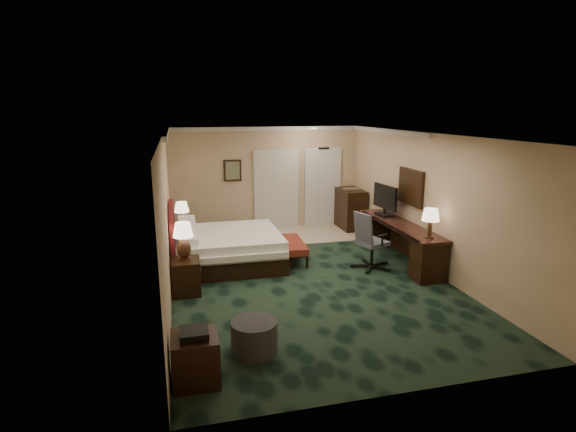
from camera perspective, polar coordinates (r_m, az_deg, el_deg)
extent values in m
cube|color=black|center=(8.71, 2.24, -7.73)|extent=(5.00, 7.50, 0.00)
cube|color=silver|center=(8.14, 2.41, 10.29)|extent=(5.00, 7.50, 0.00)
cube|color=tan|center=(11.91, -2.74, 4.76)|extent=(5.00, 0.00, 2.70)
cube|color=tan|center=(4.98, 14.57, -8.16)|extent=(5.00, 0.00, 2.70)
cube|color=tan|center=(8.00, -15.13, 0.00)|extent=(0.00, 7.50, 2.70)
cube|color=tan|center=(9.32, 17.25, 1.73)|extent=(0.00, 7.50, 2.70)
cube|color=beige|center=(11.59, 2.53, -2.27)|extent=(3.20, 1.70, 0.01)
cube|color=silver|center=(12.32, 4.41, 3.62)|extent=(1.02, 0.06, 2.18)
cube|color=silver|center=(11.97, -1.51, 3.36)|extent=(1.20, 0.06, 2.10)
cube|color=#4C6A58|center=(11.69, -7.06, 5.76)|extent=(0.45, 0.06, 0.55)
cube|color=white|center=(9.77, 15.33, 3.57)|extent=(0.05, 0.95, 0.75)
cube|color=white|center=(9.38, -7.57, -4.11)|extent=(2.11, 1.96, 0.67)
cube|color=black|center=(8.08, -12.83, -7.51)|extent=(0.48, 0.56, 0.61)
cube|color=black|center=(10.35, -13.29, -3.04)|extent=(0.44, 0.50, 0.54)
cube|color=maroon|center=(9.55, 0.60, -4.45)|extent=(0.51, 1.27, 0.42)
cylinder|color=#29292F|center=(6.14, -4.31, -15.06)|extent=(0.68, 0.68, 0.44)
cube|color=black|center=(5.63, -11.67, -17.32)|extent=(0.54, 0.54, 0.59)
cube|color=black|center=(9.76, 13.92, -3.26)|extent=(0.61, 2.82, 0.81)
cube|color=black|center=(10.23, 12.21, 1.96)|extent=(0.16, 0.90, 0.70)
cube|color=black|center=(12.15, 7.91, 0.90)|extent=(0.56, 1.01, 1.06)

